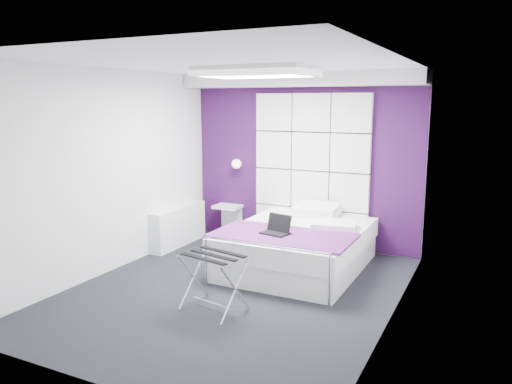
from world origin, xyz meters
TOP-DOWN VIEW (x-y plane):
  - floor at (0.00, 0.00)m, footprint 4.40×4.40m
  - ceiling at (0.00, 0.00)m, footprint 4.40×4.40m
  - wall_back at (0.00, 2.20)m, footprint 3.60×0.00m
  - wall_left at (-1.80, 0.00)m, footprint 0.00×4.40m
  - wall_right at (1.80, 0.00)m, footprint 0.00×4.40m
  - accent_wall at (0.00, 2.19)m, footprint 3.58×0.02m
  - soffit at (0.00, 1.95)m, footprint 3.58×0.50m
  - headboard at (0.15, 2.14)m, footprint 1.80×0.08m
  - skylight at (0.00, 0.60)m, footprint 1.36×0.86m
  - wall_lamp at (-1.05, 2.06)m, footprint 0.15×0.15m
  - radiator at (-1.69, 1.30)m, footprint 0.22×1.20m
  - bed at (0.36, 1.11)m, footprint 1.72×2.07m
  - nightstand at (-1.22, 2.02)m, footprint 0.42×0.33m
  - luggage_rack at (0.07, -0.56)m, footprint 0.62×0.46m
  - laptop at (0.27, 0.61)m, footprint 0.33×0.24m

SIDE VIEW (x-z plane):
  - floor at x=0.00m, z-range 0.00..0.00m
  - radiator at x=-1.69m, z-range 0.00..0.60m
  - luggage_rack at x=0.07m, z-range 0.00..0.61m
  - bed at x=0.36m, z-range -0.06..0.67m
  - nightstand at x=-1.22m, z-range 0.49..0.54m
  - laptop at x=0.27m, z-range 0.52..0.76m
  - headboard at x=0.15m, z-range 0.02..2.32m
  - wall_lamp at x=-1.05m, z-range 1.15..1.29m
  - wall_left at x=-1.80m, z-range -0.90..3.50m
  - wall_right at x=1.80m, z-range -0.90..3.50m
  - accent_wall at x=0.00m, z-range 0.01..2.59m
  - wall_back at x=0.00m, z-range -0.50..3.10m
  - soffit at x=0.00m, z-range 2.40..2.60m
  - skylight at x=0.00m, z-range 2.49..2.61m
  - ceiling at x=0.00m, z-range 2.60..2.60m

